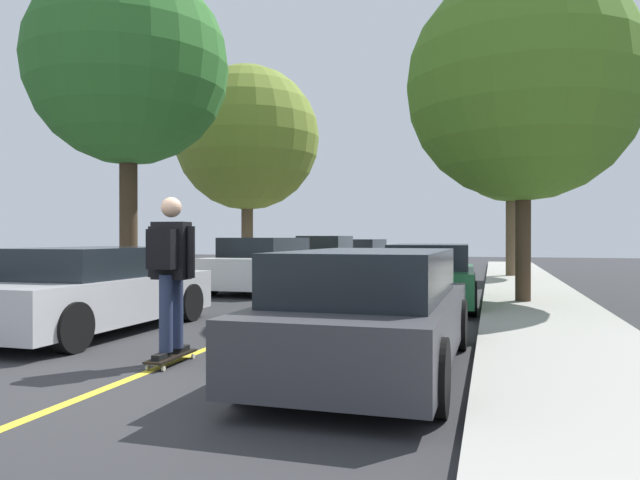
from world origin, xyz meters
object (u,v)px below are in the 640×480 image
(parked_car_right_nearest, at_px, (372,311))
(parked_car_right_near, at_px, (430,275))
(skateboard, at_px, (171,357))
(skateboarder, at_px, (170,265))
(parked_car_left_farthest, at_px, (364,253))
(fire_hydrant, at_px, (60,291))
(street_tree_left_nearest, at_px, (128,66))
(parked_car_left_near, at_px, (264,265))
(parked_car_left_nearest, at_px, (93,290))
(street_tree_right_nearest, at_px, (523,85))
(street_tree_left_near, at_px, (247,138))
(parked_car_left_far, at_px, (325,257))
(street_tree_right_near, at_px, (511,144))

(parked_car_right_nearest, distance_m, parked_car_right_near, 6.22)
(skateboard, bearing_deg, skateboarder, -88.86)
(parked_car_left_farthest, distance_m, parked_car_right_near, 15.76)
(fire_hydrant, bearing_deg, street_tree_left_nearest, 97.60)
(parked_car_left_near, xyz_separation_m, skateboard, (2.33, -8.70, -0.62))
(parked_car_right_nearest, relative_size, fire_hydrant, 6.24)
(parked_car_left_nearest, relative_size, parked_car_left_near, 1.05)
(parked_car_right_nearest, bearing_deg, fire_hydrant, 157.61)
(parked_car_right_near, xyz_separation_m, street_tree_right_nearest, (1.84, 0.26, 3.88))
(parked_car_right_near, bearing_deg, skateboard, -109.09)
(parked_car_right_nearest, xyz_separation_m, parked_car_right_near, (-0.00, 6.22, -0.00))
(parked_car_right_nearest, height_order, skateboard, parked_car_right_nearest)
(parked_car_left_nearest, bearing_deg, skateboard, -36.26)
(street_tree_left_near, bearing_deg, parked_car_left_farthest, 79.25)
(parked_car_left_far, height_order, parked_car_left_farthest, parked_car_left_far)
(parked_car_left_nearest, distance_m, street_tree_right_nearest, 9.06)
(street_tree_left_near, relative_size, street_tree_right_nearest, 1.02)
(fire_hydrant, bearing_deg, skateboard, -36.12)
(fire_hydrant, bearing_deg, parked_car_right_nearest, -22.39)
(parked_car_left_far, height_order, street_tree_left_nearest, street_tree_left_nearest)
(street_tree_left_nearest, bearing_deg, street_tree_right_nearest, 9.82)
(parked_car_left_nearest, xyz_separation_m, street_tree_right_nearest, (6.43, 5.06, 3.89))
(street_tree_right_near, distance_m, skateboarder, 16.13)
(parked_car_right_near, relative_size, fire_hydrant, 6.11)
(street_tree_left_near, bearing_deg, fire_hydrant, -87.86)
(parked_car_left_near, distance_m, skateboard, 9.03)
(parked_car_left_far, xyz_separation_m, parked_car_left_farthest, (0.00, 6.88, -0.05))
(parked_car_left_nearest, bearing_deg, parked_car_right_near, 46.27)
(parked_car_left_far, relative_size, street_tree_right_nearest, 0.63)
(parked_car_right_near, relative_size, skateboarder, 2.39)
(street_tree_right_near, relative_size, fire_hydrant, 9.26)
(parked_car_right_nearest, distance_m, street_tree_right_nearest, 7.77)
(parked_car_right_near, bearing_deg, street_tree_left_nearest, -169.70)
(parked_car_left_far, relative_size, parked_car_left_farthest, 0.91)
(parked_car_right_nearest, bearing_deg, skateboard, -172.64)
(street_tree_left_near, bearing_deg, parked_car_right_near, -40.00)
(skateboard, bearing_deg, parked_car_left_far, 99.03)
(parked_car_left_farthest, bearing_deg, fire_hydrant, -94.56)
(parked_car_left_nearest, relative_size, fire_hydrant, 6.20)
(parked_car_left_far, distance_m, street_tree_right_near, 7.53)
(parked_car_right_nearest, bearing_deg, parked_car_right_near, 90.00)
(street_tree_left_nearest, relative_size, street_tree_left_near, 1.06)
(parked_car_left_far, xyz_separation_m, street_tree_left_near, (-1.84, -2.81, 3.93))
(parked_car_right_nearest, bearing_deg, street_tree_right_nearest, 74.15)
(parked_car_left_near, height_order, parked_car_right_nearest, parked_car_left_near)
(parked_car_left_nearest, bearing_deg, parked_car_right_nearest, -17.21)
(parked_car_right_near, distance_m, street_tree_right_near, 9.70)
(parked_car_right_near, bearing_deg, parked_car_left_far, 119.23)
(parked_car_left_far, xyz_separation_m, street_tree_right_near, (6.43, 0.46, 3.89))
(street_tree_left_near, height_order, skateboarder, street_tree_left_near)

